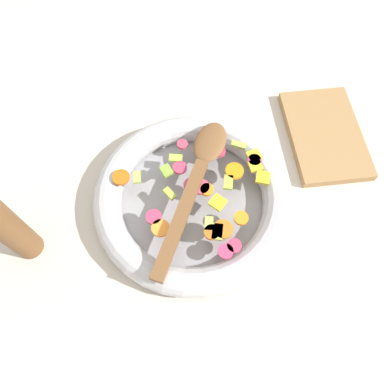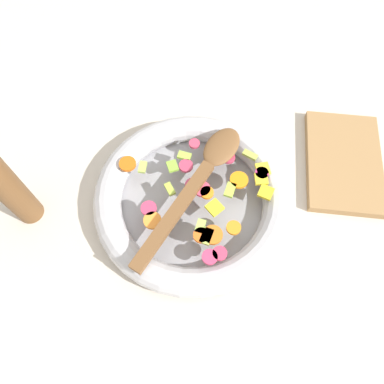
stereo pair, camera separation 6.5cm
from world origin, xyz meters
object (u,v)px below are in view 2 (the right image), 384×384
object	(u,v)px
wooden_spoon	(199,178)
pepper_mill	(4,183)
skillet	(192,199)
cutting_board	(344,162)

from	to	relation	value
wooden_spoon	pepper_mill	distance (m)	0.31
skillet	cutting_board	size ratio (longest dim) A/B	1.62
wooden_spoon	pepper_mill	size ratio (longest dim) A/B	1.21
pepper_mill	skillet	bearing A→B (deg)	99.71
skillet	cutting_board	bearing A→B (deg)	112.53
skillet	pepper_mill	xyz separation A→B (m)	(0.05, -0.29, 0.09)
wooden_spoon	cutting_board	world-z (taller)	wooden_spoon
pepper_mill	cutting_board	world-z (taller)	pepper_mill
skillet	pepper_mill	distance (m)	0.31
skillet	pepper_mill	world-z (taller)	pepper_mill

